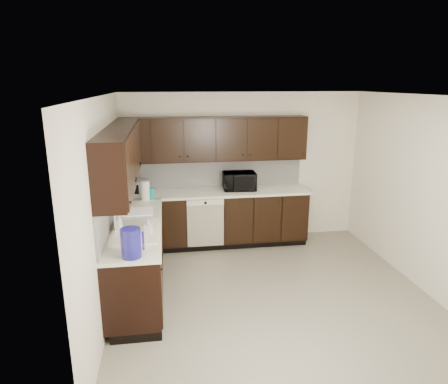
# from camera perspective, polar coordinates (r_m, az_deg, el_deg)

# --- Properties ---
(floor) EXTENTS (4.00, 4.00, 0.00)m
(floor) POSITION_cam_1_polar(r_m,az_deg,el_deg) (5.39, 6.70, -14.12)
(floor) COLOR gray
(floor) RESTS_ON ground
(ceiling) EXTENTS (4.00, 4.00, 0.00)m
(ceiling) POSITION_cam_1_polar(r_m,az_deg,el_deg) (4.70, 7.67, 13.47)
(ceiling) COLOR white
(ceiling) RESTS_ON wall_back
(wall_back) EXTENTS (4.00, 0.02, 2.50)m
(wall_back) POSITION_cam_1_polar(r_m,az_deg,el_deg) (6.79, 2.65, 3.51)
(wall_back) COLOR beige
(wall_back) RESTS_ON floor
(wall_left) EXTENTS (0.02, 4.00, 2.50)m
(wall_left) POSITION_cam_1_polar(r_m,az_deg,el_deg) (4.78, -16.65, -2.27)
(wall_left) COLOR beige
(wall_left) RESTS_ON floor
(wall_right) EXTENTS (0.02, 4.00, 2.50)m
(wall_right) POSITION_cam_1_polar(r_m,az_deg,el_deg) (5.76, 26.69, -0.31)
(wall_right) COLOR beige
(wall_right) RESTS_ON floor
(wall_front) EXTENTS (4.00, 0.02, 2.50)m
(wall_front) POSITION_cam_1_polar(r_m,az_deg,el_deg) (3.16, 17.06, -11.62)
(wall_front) COLOR beige
(wall_front) RESTS_ON floor
(lower_cabinets) EXTENTS (3.00, 2.80, 0.90)m
(lower_cabinets) POSITION_cam_1_polar(r_m,az_deg,el_deg) (6.06, -5.24, -6.30)
(lower_cabinets) COLOR black
(lower_cabinets) RESTS_ON floor
(countertop) EXTENTS (3.03, 2.83, 0.04)m
(countertop) POSITION_cam_1_polar(r_m,az_deg,el_deg) (5.89, -5.38, -1.72)
(countertop) COLOR white
(countertop) RESTS_ON lower_cabinets
(backsplash) EXTENTS (3.00, 2.80, 0.48)m
(backsplash) POSITION_cam_1_polar(r_m,az_deg,el_deg) (6.02, -7.55, 1.15)
(backsplash) COLOR silver
(backsplash) RESTS_ON countertop
(upper_cabinets) EXTENTS (3.00, 2.80, 0.70)m
(upper_cabinets) POSITION_cam_1_polar(r_m,az_deg,el_deg) (5.79, -6.58, 6.59)
(upper_cabinets) COLOR black
(upper_cabinets) RESTS_ON wall_back
(dishwasher) EXTENTS (0.58, 0.04, 0.78)m
(dishwasher) POSITION_cam_1_polar(r_m,az_deg,el_deg) (6.31, -2.65, -4.05)
(dishwasher) COLOR beige
(dishwasher) RESTS_ON lower_cabinets
(sink) EXTENTS (0.54, 0.82, 0.42)m
(sink) POSITION_cam_1_polar(r_m,az_deg,el_deg) (4.85, -12.58, -6.34)
(sink) COLOR beige
(sink) RESTS_ON countertop
(microwave) EXTENTS (0.54, 0.37, 0.29)m
(microwave) POSITION_cam_1_polar(r_m,az_deg,el_deg) (6.54, 2.19, 1.57)
(microwave) COLOR black
(microwave) RESTS_ON countertop
(soap_bottle_a) EXTENTS (0.10, 0.10, 0.18)m
(soap_bottle_a) POSITION_cam_1_polar(r_m,az_deg,el_deg) (4.72, -10.77, -4.91)
(soap_bottle_a) COLOR gray
(soap_bottle_a) RESTS_ON countertop
(soap_bottle_b) EXTENTS (0.09, 0.09, 0.22)m
(soap_bottle_b) POSITION_cam_1_polar(r_m,az_deg,el_deg) (4.86, -14.79, -4.32)
(soap_bottle_b) COLOR gray
(soap_bottle_b) RESTS_ON countertop
(toaster_oven) EXTENTS (0.41, 0.34, 0.23)m
(toaster_oven) POSITION_cam_1_polar(r_m,az_deg,el_deg) (6.43, -12.33, 0.69)
(toaster_oven) COLOR #B9B9BB
(toaster_oven) RESTS_ON countertop
(storage_bin) EXTENTS (0.45, 0.35, 0.17)m
(storage_bin) POSITION_cam_1_polar(r_m,az_deg,el_deg) (5.07, -12.55, -3.66)
(storage_bin) COLOR silver
(storage_bin) RESTS_ON countertop
(blue_pitcher) EXTENTS (0.22, 0.22, 0.30)m
(blue_pitcher) POSITION_cam_1_polar(r_m,az_deg,el_deg) (4.14, -13.15, -7.11)
(blue_pitcher) COLOR #140F8F
(blue_pitcher) RESTS_ON countertop
(teal_tumbler) EXTENTS (0.10, 0.10, 0.17)m
(teal_tumbler) POSITION_cam_1_polar(r_m,az_deg,el_deg) (6.09, -10.26, -0.28)
(teal_tumbler) COLOR #0C8C8E
(teal_tumbler) RESTS_ON countertop
(paper_towel_roll) EXTENTS (0.13, 0.13, 0.29)m
(paper_towel_roll) POSITION_cam_1_polar(r_m,az_deg,el_deg) (6.08, -11.17, 0.19)
(paper_towel_roll) COLOR silver
(paper_towel_roll) RESTS_ON countertop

